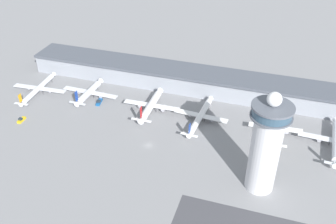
# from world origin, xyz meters

# --- Properties ---
(ground_plane) EXTENTS (1000.00, 1000.00, 0.00)m
(ground_plane) POSITION_xyz_m (0.00, 0.00, 0.00)
(ground_plane) COLOR gray
(terminal_building) EXTENTS (225.69, 25.00, 14.57)m
(terminal_building) POSITION_xyz_m (0.00, 70.00, 7.38)
(terminal_building) COLOR #9399A3
(terminal_building) RESTS_ON ground
(control_tower) EXTENTS (19.01, 19.01, 54.67)m
(control_tower) POSITION_xyz_m (64.04, -13.40, 26.26)
(control_tower) COLOR silver
(control_tower) RESTS_ON ground
(airplane_gate_alpha) EXTENTS (39.25, 44.44, 11.83)m
(airplane_gate_alpha) POSITION_xyz_m (-92.81, 30.78, 4.41)
(airplane_gate_alpha) COLOR silver
(airplane_gate_alpha) RESTS_ON ground
(airplane_gate_bravo) EXTENTS (40.51, 33.61, 13.26)m
(airplane_gate_bravo) POSITION_xyz_m (-56.94, 37.48, 4.14)
(airplane_gate_bravo) COLOR silver
(airplane_gate_bravo) RESTS_ON ground
(airplane_gate_charlie) EXTENTS (37.66, 38.95, 14.38)m
(airplane_gate_charlie) POSITION_xyz_m (-10.56, 34.19, 4.61)
(airplane_gate_charlie) COLOR white
(airplane_gate_charlie) RESTS_ON ground
(airplane_gate_delta) EXTENTS (34.52, 45.24, 11.83)m
(airplane_gate_delta) POSITION_xyz_m (22.68, 32.98, 3.90)
(airplane_gate_delta) COLOR white
(airplane_gate_delta) RESTS_ON ground
(airplane_gate_echo) EXTENTS (31.87, 37.11, 14.03)m
(airplane_gate_echo) POSITION_xyz_m (68.36, 33.81, 4.41)
(airplane_gate_echo) COLOR white
(airplane_gate_echo) RESTS_ON ground
(airplane_gate_foxtrot) EXTENTS (41.71, 45.30, 13.04)m
(airplane_gate_foxtrot) POSITION_xyz_m (102.08, 31.60, 3.99)
(airplane_gate_foxtrot) COLOR silver
(airplane_gate_foxtrot) RESTS_ON ground
(service_truck_catering) EXTENTS (3.99, 8.62, 2.43)m
(service_truck_catering) POSITION_xyz_m (-47.50, 32.58, 0.84)
(service_truck_catering) COLOR black
(service_truck_catering) RESTS_ON ground
(service_truck_fuel) EXTENTS (2.55, 6.51, 2.45)m
(service_truck_fuel) POSITION_xyz_m (-84.74, -1.40, 0.84)
(service_truck_fuel) COLOR black
(service_truck_fuel) RESTS_ON ground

